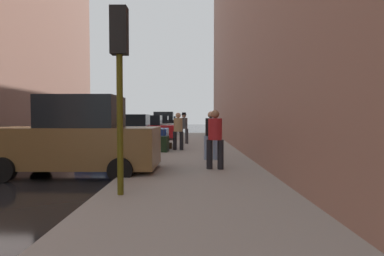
# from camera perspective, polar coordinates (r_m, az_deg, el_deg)

# --- Properties ---
(ground_plane) EXTENTS (120.00, 120.00, 0.00)m
(ground_plane) POSITION_cam_1_polar(r_m,az_deg,el_deg) (10.99, -32.48, -6.91)
(ground_plane) COLOR black
(sidewalk) EXTENTS (4.00, 40.00, 0.15)m
(sidewalk) POSITION_cam_1_polar(r_m,az_deg,el_deg) (9.27, 0.87, -7.74)
(sidewalk) COLOR gray
(sidewalk) RESTS_ON ground_plane
(parked_bronze_suv) EXTENTS (4.63, 2.11, 2.25)m
(parked_bronze_suv) POSITION_cam_1_polar(r_m,az_deg,el_deg) (9.06, -20.82, -2.00)
(parked_bronze_suv) COLOR brown
(parked_bronze_suv) RESTS_ON ground_plane
(parked_blue_sedan) EXTENTS (4.22, 2.10, 1.79)m
(parked_blue_sedan) POSITION_cam_1_polar(r_m,az_deg,el_deg) (14.90, -12.40, -1.08)
(parked_blue_sedan) COLOR navy
(parked_blue_sedan) RESTS_ON ground_plane
(parked_red_hatchback) EXTENTS (4.21, 2.07, 1.79)m
(parked_red_hatchback) POSITION_cam_1_polar(r_m,az_deg,el_deg) (21.02, -8.70, -0.16)
(parked_red_hatchback) COLOR #B2191E
(parked_red_hatchback) RESTS_ON ground_plane
(parked_silver_sedan) EXTENTS (4.22, 2.10, 1.79)m
(parked_silver_sedan) POSITION_cam_1_polar(r_m,az_deg,el_deg) (26.90, -6.75, 0.33)
(parked_silver_sedan) COLOR #B7BABF
(parked_silver_sedan) RESTS_ON ground_plane
(parked_black_suv) EXTENTS (4.61, 2.09, 2.25)m
(parked_black_suv) POSITION_cam_1_polar(r_m,az_deg,el_deg) (32.85, -5.49, 0.96)
(parked_black_suv) COLOR black
(parked_black_suv) RESTS_ON ground_plane
(parked_dark_green_sedan) EXTENTS (4.26, 2.18, 1.79)m
(parked_dark_green_sedan) POSITION_cam_1_polar(r_m,az_deg,el_deg) (39.25, -4.57, 0.87)
(parked_dark_green_sedan) COLOR #193828
(parked_dark_green_sedan) RESTS_ON ground_plane
(fire_hydrant) EXTENTS (0.42, 0.22, 0.70)m
(fire_hydrant) POSITION_cam_1_polar(r_m,az_deg,el_deg) (16.28, -4.90, -2.02)
(fire_hydrant) COLOR red
(fire_hydrant) RESTS_ON sidewalk
(traffic_light) EXTENTS (0.32, 0.32, 3.60)m
(traffic_light) POSITION_cam_1_polar(r_m,az_deg,el_deg) (6.04, -13.46, 12.57)
(traffic_light) COLOR #514C0F
(traffic_light) RESTS_ON sidewalk
(pedestrian_in_tan_coat) EXTENTS (0.53, 0.48, 1.71)m
(pedestrian_in_tan_coat) POSITION_cam_1_polar(r_m,az_deg,el_deg) (13.75, -2.48, -0.23)
(pedestrian_in_tan_coat) COLOR black
(pedestrian_in_tan_coat) RESTS_ON sidewalk
(pedestrian_in_jeans) EXTENTS (0.51, 0.42, 1.71)m
(pedestrian_in_jeans) POSITION_cam_1_polar(r_m,az_deg,el_deg) (10.61, 3.82, -0.91)
(pedestrian_in_jeans) COLOR #728CB2
(pedestrian_in_jeans) RESTS_ON sidewalk
(pedestrian_in_red_jacket) EXTENTS (0.52, 0.46, 1.71)m
(pedestrian_in_red_jacket) POSITION_cam_1_polar(r_m,az_deg,el_deg) (8.68, 4.59, -1.56)
(pedestrian_in_red_jacket) COLOR black
(pedestrian_in_red_jacket) RESTS_ON sidewalk
(pedestrian_with_beanie) EXTENTS (0.53, 0.47, 1.78)m
(pedestrian_with_beanie) POSITION_cam_1_polar(r_m,az_deg,el_deg) (17.07, -1.37, 0.32)
(pedestrian_with_beanie) COLOR #333338
(pedestrian_with_beanie) RESTS_ON sidewalk
(rolling_suitcase) EXTENTS (0.43, 0.60, 1.04)m
(rolling_suitcase) POSITION_cam_1_polar(r_m,az_deg,el_deg) (13.11, -5.20, -3.04)
(rolling_suitcase) COLOR black
(rolling_suitcase) RESTS_ON sidewalk
(duffel_bag) EXTENTS (0.32, 0.44, 0.28)m
(duffel_bag) POSITION_cam_1_polar(r_m,az_deg,el_deg) (14.53, -4.32, -3.33)
(duffel_bag) COLOR #472D19
(duffel_bag) RESTS_ON sidewalk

